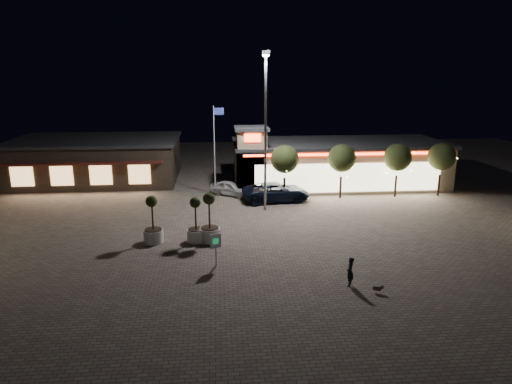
{
  "coord_description": "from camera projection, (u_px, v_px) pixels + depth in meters",
  "views": [
    {
      "loc": [
        -1.79,
        -27.12,
        10.87
      ],
      "look_at": [
        1.09,
        6.0,
        2.05
      ],
      "focal_mm": 32.0,
      "sensor_mm": 36.0,
      "label": 1
    }
  ],
  "objects": [
    {
      "name": "planter_right",
      "position": [
        210.0,
        226.0,
        29.9
      ],
      "size": [
        1.34,
        1.34,
        3.3
      ],
      "color": "silver",
      "rests_on": "ground"
    },
    {
      "name": "restaurant_building",
      "position": [
        97.0,
        159.0,
        46.56
      ],
      "size": [
        16.4,
        11.0,
        4.3
      ],
      "color": "#382D23",
      "rests_on": "ground"
    },
    {
      "name": "planter_left",
      "position": [
        196.0,
        228.0,
        29.88
      ],
      "size": [
        1.23,
        1.23,
        3.02
      ],
      "color": "silver",
      "rests_on": "ground"
    },
    {
      "name": "flagpole",
      "position": [
        215.0,
        143.0,
        40.19
      ],
      "size": [
        0.95,
        0.1,
        8.0
      ],
      "color": "white",
      "rests_on": "ground"
    },
    {
      "name": "retail_building",
      "position": [
        333.0,
        163.0,
        44.51
      ],
      "size": [
        20.4,
        8.4,
        6.1
      ],
      "color": "tan",
      "rests_on": "ground"
    },
    {
      "name": "planter_mid",
      "position": [
        153.0,
        228.0,
        29.68
      ],
      "size": [
        1.29,
        1.29,
        3.17
      ],
      "color": "silver",
      "rests_on": "ground"
    },
    {
      "name": "floodlight_pole",
      "position": [
        266.0,
        123.0,
        35.12
      ],
      "size": [
        0.6,
        0.4,
        12.38
      ],
      "color": "gray",
      "rests_on": "ground"
    },
    {
      "name": "pedestrian",
      "position": [
        350.0,
        272.0,
        23.68
      ],
      "size": [
        0.56,
        0.67,
        1.58
      ],
      "primitive_type": "imported",
      "rotation": [
        0.0,
        0.0,
        -1.94
      ],
      "color": "black",
      "rests_on": "ground"
    },
    {
      "name": "pickup_truck",
      "position": [
        276.0,
        192.0,
        39.26
      ],
      "size": [
        6.1,
        3.33,
        1.62
      ],
      "primitive_type": "imported",
      "rotation": [
        0.0,
        0.0,
        1.68
      ],
      "color": "black",
      "rests_on": "ground"
    },
    {
      "name": "string_tree_b",
      "position": [
        342.0,
        158.0,
        39.48
      ],
      "size": [
        2.42,
        2.42,
        4.79
      ],
      "color": "#332319",
      "rests_on": "ground"
    },
    {
      "name": "valet_sign",
      "position": [
        216.0,
        244.0,
        25.94
      ],
      "size": [
        0.62,
        0.27,
        1.95
      ],
      "color": "gray",
      "rests_on": "ground"
    },
    {
      "name": "string_tree_a",
      "position": [
        285.0,
        159.0,
        39.06
      ],
      "size": [
        2.42,
        2.42,
        4.79
      ],
      "color": "#332319",
      "rests_on": "ground"
    },
    {
      "name": "dog",
      "position": [
        379.0,
        288.0,
        23.02
      ],
      "size": [
        0.54,
        0.31,
        0.29
      ],
      "color": "#59514C",
      "rests_on": "ground"
    },
    {
      "name": "white_sedan",
      "position": [
        231.0,
        188.0,
        41.14
      ],
      "size": [
        4.1,
        3.44,
        1.32
      ],
      "primitive_type": "imported",
      "rotation": [
        0.0,
        0.0,
        0.99
      ],
      "color": "silver",
      "rests_on": "ground"
    },
    {
      "name": "string_tree_c",
      "position": [
        398.0,
        157.0,
        39.9
      ],
      "size": [
        2.42,
        2.42,
        4.79
      ],
      "color": "#332319",
      "rests_on": "ground"
    },
    {
      "name": "ground",
      "position": [
        247.0,
        247.0,
        29.05
      ],
      "size": [
        90.0,
        90.0,
        0.0
      ],
      "primitive_type": "plane",
      "color": "#6F645A",
      "rests_on": "ground"
    },
    {
      "name": "string_tree_d",
      "position": [
        442.0,
        157.0,
        40.23
      ],
      "size": [
        2.42,
        2.42,
        4.79
      ],
      "color": "#332319",
      "rests_on": "ground"
    }
  ]
}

